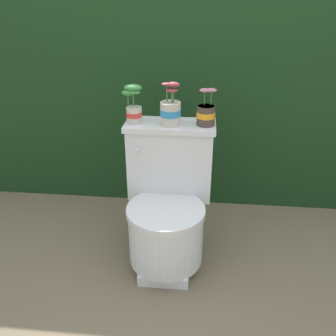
# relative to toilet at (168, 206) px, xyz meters

# --- Properties ---
(ground_plane) EXTENTS (12.00, 12.00, 0.00)m
(ground_plane) POSITION_rel_toilet_xyz_m (0.10, -0.10, -0.35)
(ground_plane) COLOR #75664C
(hedge_backdrop) EXTENTS (4.38, 0.87, 1.63)m
(hedge_backdrop) POSITION_rel_toilet_xyz_m (0.10, 1.07, 0.46)
(hedge_backdrop) COLOR #193819
(hedge_backdrop) RESTS_ON ground
(toilet) EXTENTS (0.50, 0.56, 0.79)m
(toilet) POSITION_rel_toilet_xyz_m (0.00, 0.00, 0.00)
(toilet) COLOR silver
(toilet) RESTS_ON ground
(potted_plant_left) EXTENTS (0.11, 0.11, 0.20)m
(potted_plant_left) POSITION_rel_toilet_xyz_m (-0.20, 0.14, 0.53)
(potted_plant_left) COLOR beige
(potted_plant_left) RESTS_ON toilet
(potted_plant_midleft) EXTENTS (0.11, 0.11, 0.23)m
(potted_plant_midleft) POSITION_rel_toilet_xyz_m (0.00, 0.12, 0.52)
(potted_plant_midleft) COLOR beige
(potted_plant_midleft) RESTS_ON toilet
(potted_plant_middle) EXTENTS (0.10, 0.10, 0.19)m
(potted_plant_middle) POSITION_rel_toilet_xyz_m (0.19, 0.14, 0.51)
(potted_plant_middle) COLOR #47382D
(potted_plant_middle) RESTS_ON toilet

